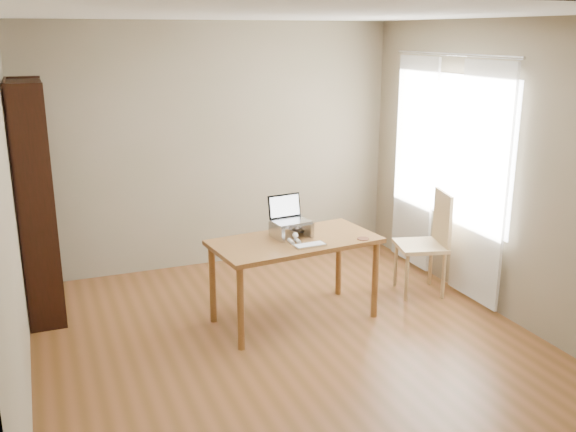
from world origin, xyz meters
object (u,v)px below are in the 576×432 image
Objects in this scene: keyboard at (310,245)px; chair at (428,238)px; bookshelf at (36,201)px; desk at (295,250)px; laptop at (289,214)px; cat at (287,229)px.

chair is at bearing 10.48° from keyboard.
bookshelf is 1.39× the size of desk.
chair is at bearing -7.46° from laptop.
chair reaches higher than cat.
laptop is (2.05, -0.87, -0.11)m from bookshelf.
keyboard is at bearing -151.88° from chair.
cat is at bearing 99.60° from desk.
bookshelf is at bearing -179.59° from chair.
chair is (3.50, -0.90, -0.50)m from bookshelf.
keyboard is at bearing -89.23° from laptop.
cat is 0.48× the size of chair.
desk is 5.45× the size of keyboard.
chair is (1.45, -0.02, -0.39)m from laptop.
laptop is at bearing -166.10° from chair.
laptop is at bearing 40.46° from cat.
bookshelf is 2.22m from cat.
laptop is 0.13m from cat.
cat is at bearing -149.12° from laptop.
desk is 0.25m from keyboard.
bookshelf reaches higher than laptop.
keyboard is (0.05, -0.22, 0.10)m from desk.
desk is at bearing -26.24° from bookshelf.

